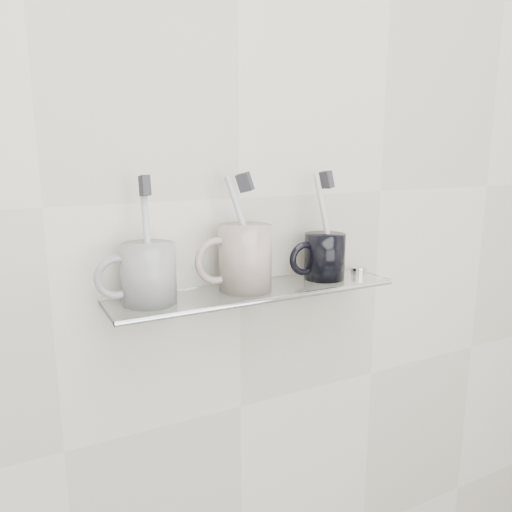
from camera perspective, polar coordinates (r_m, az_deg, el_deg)
wall_back at (r=0.88m, az=-1.92°, el=6.64°), size 2.50×0.00×2.50m
shelf_glass at (r=0.85m, az=-0.05°, el=-4.05°), size 0.50×0.12×0.01m
shelf_rail at (r=0.81m, az=1.78°, el=-5.03°), size 0.50×0.01×0.01m
bracket_left at (r=0.83m, az=-14.62°, el=-5.70°), size 0.02×0.03×0.02m
bracket_right at (r=1.00m, az=9.41°, el=-2.41°), size 0.02×0.03×0.02m
mug_left at (r=0.78m, az=-12.15°, el=-1.99°), size 0.10×0.10×0.09m
mug_left_handle at (r=0.77m, az=-15.59°, el=-2.36°), size 0.07×0.01×0.07m
toothbrush_left at (r=0.77m, az=-12.33°, el=1.92°), size 0.01×0.04×0.19m
bristles_left at (r=0.76m, az=-12.60°, el=7.85°), size 0.01×0.03×0.03m
mug_center at (r=0.84m, az=-1.25°, el=-0.21°), size 0.11×0.11×0.11m
mug_center_handle at (r=0.82m, az=-4.45°, el=-0.55°), size 0.08×0.01×0.08m
toothbrush_center at (r=0.83m, az=-1.26°, el=2.88°), size 0.07×0.03×0.19m
bristles_center at (r=0.82m, az=-1.29°, el=8.41°), size 0.03×0.03×0.04m
mug_right at (r=0.92m, az=7.84°, el=-0.04°), size 0.08×0.08×0.08m
mug_right_handle at (r=0.90m, az=5.58°, el=-0.30°), size 0.06×0.01×0.06m
toothbrush_right at (r=0.91m, az=7.95°, el=3.60°), size 0.05×0.02×0.19m
bristles_right at (r=0.90m, az=8.10°, el=8.63°), size 0.02×0.02×0.03m
chrome_cap at (r=0.98m, az=11.65°, el=-1.61°), size 0.03×0.03×0.01m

